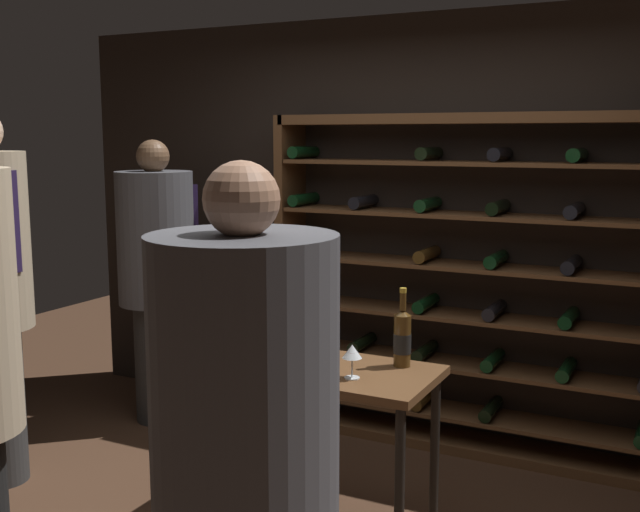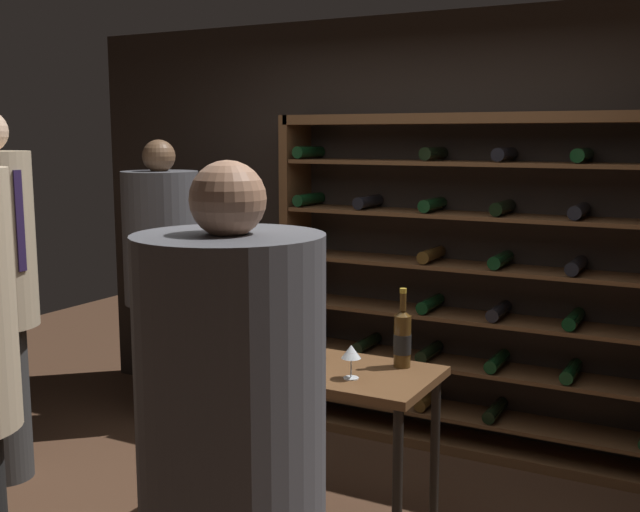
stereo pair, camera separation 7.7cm
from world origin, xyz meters
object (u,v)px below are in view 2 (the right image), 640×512
Objects in this scene: person_host_in_suit at (233,473)px; wine_bottle_amber_reserve at (289,322)px; person_bystander_dark_jacket at (162,269)px; wine_glass_stemmed_center at (351,353)px; wine_bottle_black_capsule at (402,338)px; wine_bottle_red_label at (241,332)px; wine_rack at (464,287)px; wine_glass_stemmed_right at (316,340)px; tasting_table at (314,386)px.

person_host_in_suit is 5.15× the size of wine_bottle_amber_reserve.
wine_bottle_amber_reserve is at bearing 98.96° from person_bystander_dark_jacket.
person_bystander_dark_jacket is 2.09m from wine_glass_stemmed_center.
wine_bottle_red_label is at bearing -162.64° from wine_bottle_black_capsule.
wine_bottle_amber_reserve is 0.59m from wine_glass_stemmed_center.
person_host_in_suit is at bearing -84.75° from wine_rack.
wine_bottle_black_capsule is 2.84× the size of wine_glass_stemmed_right.
wine_rack reaches higher than wine_glass_stemmed_right.
wine_rack reaches higher than person_bystander_dark_jacket.
person_bystander_dark_jacket is (-2.16, 2.33, 0.02)m from person_host_in_suit.
wine_rack is 2.79m from person_host_in_suit.
wine_glass_stemmed_center reaches higher than wine_glass_stemmed_right.
wine_glass_stemmed_right is 0.85× the size of wine_glass_stemmed_center.
person_host_in_suit is at bearing -69.21° from wine_glass_stemmed_right.
wine_bottle_black_capsule reaches higher than wine_glass_stemmed_right.
wine_rack is 1.53m from wine_bottle_red_label.
wine_bottle_amber_reserve is 0.63m from wine_bottle_black_capsule.
wine_bottle_amber_reserve is at bearing -116.93° from wine_rack.
person_bystander_dark_jacket is 12.22× the size of wine_glass_stemmed_center.
person_host_in_suit is at bearing -64.12° from wine_bottle_amber_reserve.
person_bystander_dark_jacket is 14.29× the size of wine_glass_stemmed_right.
wine_bottle_red_label is at bearing -170.34° from tasting_table.
person_bystander_dark_jacket is 1.50m from wine_bottle_amber_reserve.
wine_bottle_amber_reserve is at bearing 175.85° from wine_bottle_black_capsule.
wine_glass_stemmed_right is at bearing -105.05° from wine_rack.
wine_bottle_amber_reserve is at bearing 24.25° from person_host_in_suit.
wine_rack is 6.67× the size of wine_bottle_amber_reserve.
wine_glass_stemmed_right is at bearing -30.24° from wine_bottle_amber_reserve.
tasting_table is (-0.30, -1.31, -0.27)m from wine_rack.
tasting_table is 0.62× the size of person_host_in_suit.
wine_glass_stemmed_center is (0.27, -0.18, 0.02)m from wine_glass_stemmed_right.
wine_bottle_black_capsule is 0.30m from wine_glass_stemmed_center.
wine_bottle_red_label is at bearing 176.29° from wine_glass_stemmed_center.
wine_bottle_red_label is 0.61m from wine_glass_stemmed_center.
tasting_table is 0.34m from wine_glass_stemmed_center.
wine_bottle_amber_reserve is at bearing 147.84° from wine_glass_stemmed_center.
wine_glass_stemmed_center is at bearing -23.00° from tasting_table.
wine_bottle_amber_reserve reaches higher than tasting_table.
wine_bottle_red_label is at bearing -156.50° from wine_glass_stemmed_right.
wine_rack is at bearing 64.29° from wine_bottle_red_label.
person_bystander_dark_jacket reaches higher than wine_bottle_amber_reserve.
wine_bottle_amber_reserve is 2.33× the size of wine_glass_stemmed_center.
wine_glass_stemmed_right is (-0.59, 1.54, -0.08)m from person_host_in_suit.
tasting_table is at bearing 96.52° from person_bystander_dark_jacket.
wine_rack is 6.41× the size of wine_bottle_black_capsule.
wine_bottle_red_label is (-0.92, 1.40, -0.05)m from person_host_in_suit.
wine_bottle_black_capsule is (-0.18, 1.63, -0.04)m from person_host_in_suit.
wine_glass_stemmed_center is (0.50, -0.32, -0.01)m from wine_bottle_amber_reserve.
wine_rack is 18.17× the size of wine_glass_stemmed_right.
wine_glass_stemmed_right is (-0.04, 0.08, 0.20)m from tasting_table.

